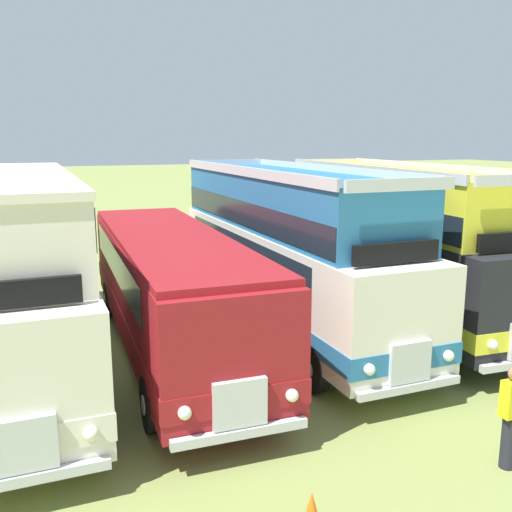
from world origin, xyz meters
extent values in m
plane|color=olive|center=(0.00, 0.00, 0.00)|extent=(200.00, 200.00, 0.00)
cube|color=silver|center=(-1.69, -0.02, 1.70)|extent=(2.58, 11.36, 2.30)
cube|color=silver|center=(-1.69, -0.02, 1.10)|extent=(2.62, 11.40, 0.44)
cube|color=#19232D|center=(-1.70, 0.38, 2.30)|extent=(2.59, 8.96, 0.76)
cube|color=#19232D|center=(-1.66, -5.64, 2.35)|extent=(2.20, 0.11, 0.90)
cube|color=silver|center=(-1.66, -5.75, 1.10)|extent=(0.90, 0.13, 0.80)
cube|color=silver|center=(-1.65, -5.78, 0.60)|extent=(2.30, 0.16, 0.16)
sphere|color=#EAEACC|center=(-0.76, -5.75, 1.10)|extent=(0.22, 0.22, 0.22)
cube|color=silver|center=(-1.69, 0.23, 3.60)|extent=(2.47, 10.46, 1.50)
cube|color=silver|center=(-1.69, 0.23, 4.42)|extent=(2.53, 10.56, 0.14)
cube|color=#19232D|center=(-1.69, 0.23, 3.90)|extent=(2.51, 10.36, 0.68)
cube|color=black|center=(-1.66, -5.15, 3.10)|extent=(1.90, 0.13, 0.40)
cylinder|color=black|center=(-0.52, -4.09, 0.52)|extent=(0.29, 1.04, 1.04)
cylinder|color=silver|center=(-0.37, -4.09, 0.52)|extent=(0.02, 0.36, 0.36)
cylinder|color=black|center=(-0.57, 3.86, 0.52)|extent=(0.29, 1.04, 1.04)
cylinder|color=silver|center=(-0.42, 3.86, 0.52)|extent=(0.02, 0.36, 0.36)
cube|color=maroon|center=(1.69, -0.26, 1.70)|extent=(2.79, 10.76, 2.30)
cube|color=maroon|center=(1.69, -0.26, 1.10)|extent=(2.83, 10.80, 0.44)
cube|color=#19232D|center=(1.70, 0.14, 2.30)|extent=(2.75, 8.36, 0.76)
cube|color=#19232D|center=(1.55, -5.55, 2.35)|extent=(2.20, 0.16, 0.90)
cube|color=silver|center=(1.55, -5.66, 1.10)|extent=(0.90, 0.14, 0.80)
cube|color=silver|center=(1.55, -5.69, 0.60)|extent=(2.30, 0.20, 0.16)
sphere|color=#EAEACC|center=(2.45, -5.69, 1.10)|extent=(0.22, 0.22, 0.22)
sphere|color=#EAEACC|center=(0.65, -5.64, 1.10)|extent=(0.22, 0.22, 0.22)
cube|color=maroon|center=(1.69, -0.26, 2.92)|extent=(2.74, 10.36, 0.14)
cylinder|color=black|center=(2.74, -4.04, 0.52)|extent=(0.31, 1.05, 1.04)
cylinder|color=silver|center=(2.89, -4.04, 0.52)|extent=(0.03, 0.36, 0.36)
cylinder|color=black|center=(0.44, -3.98, 0.52)|extent=(0.31, 1.05, 1.04)
cylinder|color=silver|center=(0.29, -3.97, 0.52)|extent=(0.03, 0.36, 0.36)
cylinder|color=black|center=(2.94, 3.25, 0.52)|extent=(0.31, 1.05, 1.04)
cylinder|color=silver|center=(3.09, 3.25, 0.52)|extent=(0.03, 0.36, 0.36)
cylinder|color=black|center=(0.64, 3.32, 0.52)|extent=(0.31, 1.05, 1.04)
cylinder|color=silver|center=(0.49, 3.32, 0.52)|extent=(0.03, 0.36, 0.36)
cube|color=silver|center=(5.08, 0.30, 1.70)|extent=(2.58, 10.97, 2.30)
cube|color=teal|center=(5.08, 0.30, 1.10)|extent=(2.62, 11.01, 0.44)
cube|color=#19232D|center=(5.08, 0.70, 2.30)|extent=(2.59, 8.57, 0.76)
cube|color=#19232D|center=(5.12, -5.11, 2.35)|extent=(2.20, 0.12, 0.90)
cube|color=silver|center=(5.12, -5.22, 1.10)|extent=(0.90, 0.13, 0.80)
cube|color=silver|center=(5.12, -5.25, 0.60)|extent=(2.30, 0.16, 0.16)
sphere|color=#EAEACC|center=(6.02, -5.23, 1.10)|extent=(0.22, 0.22, 0.22)
sphere|color=#EAEACC|center=(4.22, -5.24, 1.10)|extent=(0.22, 0.22, 0.22)
cube|color=teal|center=(5.08, 0.55, 3.60)|extent=(2.47, 10.07, 1.50)
cube|color=silver|center=(5.11, -4.67, 4.40)|extent=(2.40, 0.12, 0.24)
cube|color=silver|center=(5.05, 5.08, 4.40)|extent=(2.40, 0.12, 0.24)
cube|color=silver|center=(6.28, 0.56, 4.40)|extent=(0.17, 10.05, 0.24)
cube|color=silver|center=(3.88, 0.55, 4.40)|extent=(0.17, 10.05, 0.24)
cube|color=#19232D|center=(5.08, 0.55, 3.30)|extent=(2.51, 9.97, 0.64)
cube|color=black|center=(5.11, -4.62, 3.10)|extent=(1.90, 0.13, 0.40)
cylinder|color=black|center=(6.26, -3.56, 0.52)|extent=(0.29, 1.04, 1.04)
cylinder|color=silver|center=(6.41, -3.56, 0.52)|extent=(0.02, 0.36, 0.36)
cylinder|color=black|center=(3.96, -3.58, 0.52)|extent=(0.29, 1.04, 1.04)
cylinder|color=silver|center=(3.81, -3.58, 0.52)|extent=(0.02, 0.36, 0.36)
cylinder|color=black|center=(6.20, 3.99, 0.52)|extent=(0.29, 1.04, 1.04)
cylinder|color=silver|center=(6.35, 3.99, 0.52)|extent=(0.02, 0.36, 0.36)
cylinder|color=black|center=(3.90, 3.97, 0.52)|extent=(0.29, 1.04, 1.04)
cylinder|color=silver|center=(3.75, 3.97, 0.52)|extent=(0.02, 0.36, 0.36)
cube|color=black|center=(8.47, 0.03, 1.70)|extent=(3.10, 10.35, 2.30)
cube|color=yellow|center=(8.47, 0.03, 1.10)|extent=(3.15, 10.39, 0.44)
cube|color=#19232D|center=(8.49, 0.43, 2.30)|extent=(2.99, 7.96, 0.76)
sphere|color=#EAEACC|center=(7.26, -5.07, 1.10)|extent=(0.22, 0.22, 0.22)
cube|color=yellow|center=(8.48, 0.28, 3.60)|extent=(2.95, 9.44, 1.50)
cube|color=silver|center=(8.73, 4.43, 4.40)|extent=(2.40, 0.24, 0.24)
cube|color=silver|center=(9.68, 0.21, 4.40)|extent=(0.66, 9.31, 0.24)
cube|color=silver|center=(7.28, 0.35, 4.40)|extent=(0.66, 9.31, 0.24)
cube|color=#19232D|center=(8.48, 0.28, 3.30)|extent=(2.99, 9.35, 0.64)
cylinder|color=black|center=(9.41, -3.54, 0.52)|extent=(0.34, 1.05, 1.04)
cylinder|color=black|center=(7.11, -3.40, 0.52)|extent=(0.34, 1.05, 1.04)
cylinder|color=silver|center=(6.96, -3.39, 0.52)|extent=(0.04, 0.36, 0.36)
cylinder|color=black|center=(9.81, 3.27, 0.52)|extent=(0.34, 1.05, 1.04)
cylinder|color=silver|center=(9.96, 3.26, 0.52)|extent=(0.04, 0.36, 0.36)
cylinder|color=black|center=(7.52, 3.41, 0.52)|extent=(0.34, 1.05, 1.04)
cylinder|color=silver|center=(7.37, 3.41, 0.52)|extent=(0.04, 0.36, 0.36)
cylinder|color=#23232D|center=(5.57, -7.27, 0.45)|extent=(0.24, 0.24, 0.90)
camera|label=1|loc=(-1.29, -13.57, 5.25)|focal=40.00mm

